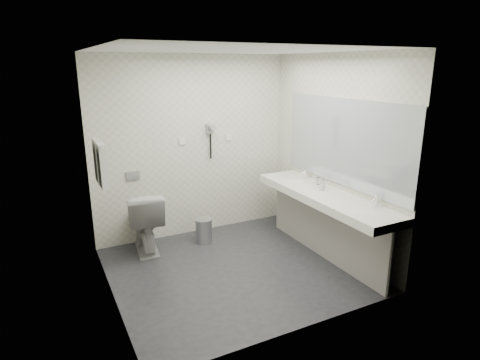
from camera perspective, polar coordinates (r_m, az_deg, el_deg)
floor at (r=4.96m, az=-0.77°, el=-12.41°), size 2.80×2.80×0.00m
ceiling at (r=4.37m, az=-0.90°, el=17.86°), size 2.80×2.80×0.00m
wall_back at (r=5.67m, az=-6.67°, el=4.59°), size 2.80×0.00×2.80m
wall_front at (r=3.43m, az=8.83°, el=-3.01°), size 2.80×0.00×2.80m
wall_left at (r=4.10m, az=-18.66°, el=-0.52°), size 0.00×2.60×2.60m
wall_right at (r=5.25m, az=13.02°, el=3.40°), size 0.00×2.60×2.60m
vanity_counter at (r=5.05m, az=11.74°, el=-2.32°), size 0.55×2.20×0.10m
vanity_panel at (r=5.21m, az=11.70°, el=-6.72°), size 0.03×2.15×0.75m
vanity_post_near at (r=4.55m, az=20.29°, el=-10.89°), size 0.06×0.06×0.75m
vanity_post_far at (r=6.01m, az=5.77°, el=-3.36°), size 0.06×0.06×0.75m
mirror at (r=5.06m, az=14.47°, el=5.14°), size 0.02×2.20×1.05m
basin_near at (r=4.58m, az=16.82°, el=-4.12°), size 0.40×0.31×0.05m
basin_far at (r=5.54m, az=7.59°, el=-0.13°), size 0.40×0.31×0.05m
faucet_near at (r=4.69m, az=18.64°, el=-2.67°), size 0.04×0.04×0.15m
faucet_far at (r=5.62m, az=9.27°, el=1.00°), size 0.04×0.04×0.15m
soap_bottle_a at (r=5.12m, az=11.48°, el=-0.82°), size 0.06×0.06×0.11m
glass_left at (r=5.24m, az=11.59°, el=-0.47°), size 0.06×0.06×0.10m
glass_right at (r=5.36m, az=10.98°, el=-0.11°), size 0.06×0.06×0.10m
toilet at (r=5.43m, az=-13.32°, el=-5.57°), size 0.54×0.84×0.81m
flush_plate at (r=5.49m, az=-14.84°, el=0.58°), size 0.18×0.02×0.12m
pedal_bin at (r=5.61m, az=-5.12°, el=-7.17°), size 0.28×0.28×0.32m
bin_lid at (r=5.54m, az=-5.17°, el=-5.58°), size 0.23×0.23×0.02m
towel_rail at (r=4.57m, az=-19.45°, el=4.91°), size 0.02×0.62×0.02m
towel_near at (r=4.48m, az=-18.82°, el=1.88°), size 0.07×0.24×0.48m
towel_far at (r=4.75m, az=-19.34°, el=2.60°), size 0.07×0.24×0.48m
dryer_cradle at (r=5.69m, az=-4.27°, el=7.25°), size 0.10×0.04×0.14m
dryer_barrel at (r=5.62m, az=-4.00°, el=7.46°), size 0.08×0.14×0.08m
dryer_cord at (r=5.72m, az=-4.16°, el=4.76°), size 0.02×0.02×0.35m
switch_plate_a at (r=5.59m, az=-8.11°, el=5.43°), size 0.09×0.02×0.09m
switch_plate_b at (r=5.85m, az=-1.59°, el=6.04°), size 0.09×0.02×0.09m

